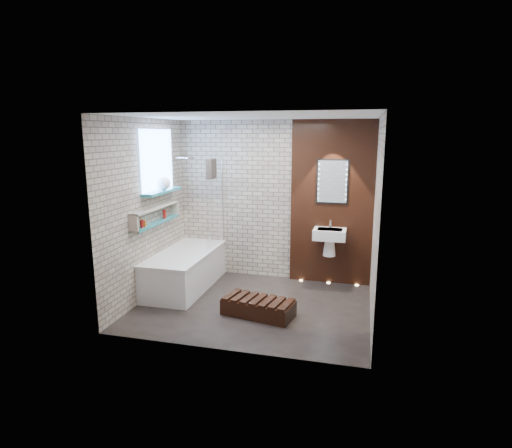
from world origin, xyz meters
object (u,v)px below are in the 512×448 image
(bathtub, at_px, (185,270))
(washbasin, at_px, (330,238))
(walnut_step, at_px, (258,308))
(led_mirror, at_px, (332,182))
(bath_screen, at_px, (215,204))

(bathtub, xyz_separation_m, washbasin, (2.17, 0.62, 0.50))
(walnut_step, bearing_deg, washbasin, 59.68)
(led_mirror, height_order, walnut_step, led_mirror)
(washbasin, bearing_deg, bath_screen, -174.22)
(walnut_step, bearing_deg, bath_screen, 130.50)
(bathtub, distance_m, led_mirror, 2.68)
(bathtub, relative_size, walnut_step, 1.85)
(washbasin, bearing_deg, led_mirror, 90.00)
(led_mirror, bearing_deg, walnut_step, -117.67)
(bathtub, distance_m, bath_screen, 1.14)
(bath_screen, bearing_deg, washbasin, 5.78)
(bathtub, xyz_separation_m, led_mirror, (2.17, 0.78, 1.36))
(bathtub, distance_m, washbasin, 2.32)
(washbasin, bearing_deg, bathtub, -163.99)
(bathtub, height_order, led_mirror, led_mirror)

